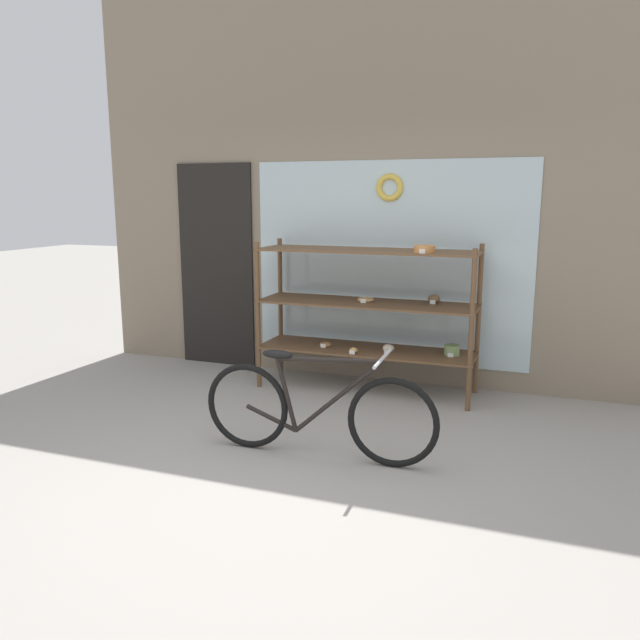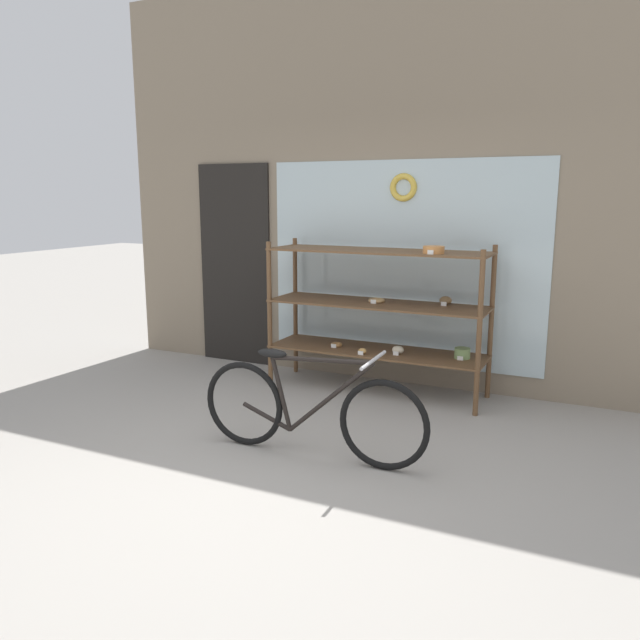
{
  "view_description": "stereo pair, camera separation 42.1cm",
  "coord_description": "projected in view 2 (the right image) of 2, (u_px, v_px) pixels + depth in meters",
  "views": [
    {
      "loc": [
        1.62,
        -3.38,
        1.78
      ],
      "look_at": [
        0.05,
        0.9,
        0.87
      ],
      "focal_mm": 35.0,
      "sensor_mm": 36.0,
      "label": 1
    },
    {
      "loc": [
        2.01,
        -3.22,
        1.78
      ],
      "look_at": [
        0.05,
        0.9,
        0.87
      ],
      "focal_mm": 35.0,
      "sensor_mm": 36.0,
      "label": 2
    }
  ],
  "objects": [
    {
      "name": "ground_plane",
      "position": [
        254.0,
        475.0,
        4.04
      ],
      "size": [
        30.0,
        30.0,
        0.0
      ],
      "primitive_type": "plane",
      "color": "gray"
    },
    {
      "name": "storefront_facade",
      "position": [
        381.0,
        189.0,
        5.83
      ],
      "size": [
        5.81,
        0.13,
        3.79
      ],
      "color": "gray",
      "rests_on": "ground_plane"
    },
    {
      "name": "display_case",
      "position": [
        381.0,
        305.0,
        5.6
      ],
      "size": [
        1.98,
        0.56,
        1.37
      ],
      "color": "brown",
      "rests_on": "ground_plane"
    },
    {
      "name": "bicycle",
      "position": [
        309.0,
        410.0,
        4.27
      ],
      "size": [
        1.67,
        0.46,
        0.75
      ],
      "rotation": [
        0.0,
        0.0,
        0.03
      ],
      "color": "black",
      "rests_on": "ground_plane"
    }
  ]
}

